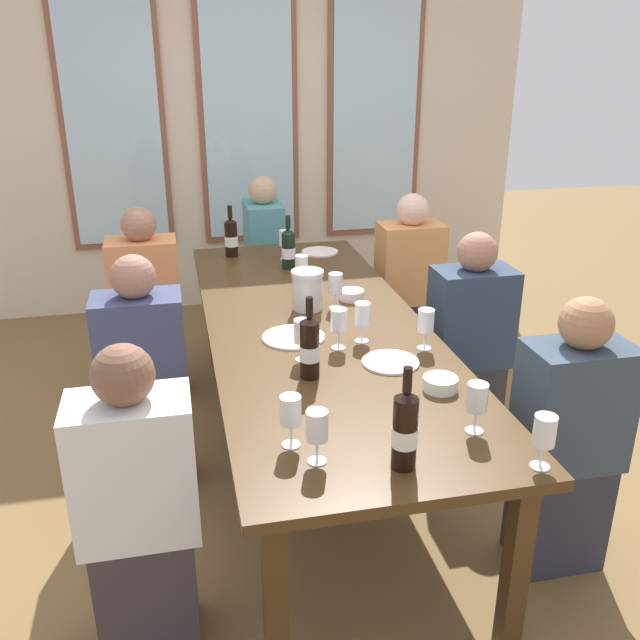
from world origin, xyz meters
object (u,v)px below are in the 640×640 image
(tasting_bowl_1, at_px, (440,384))
(wine_glass_8, at_px, (339,321))
(wine_bottle_2, at_px, (405,429))
(tasting_bowl_0, at_px, (352,295))
(wine_glass_1, at_px, (477,400))
(metal_pitcher, at_px, (307,290))
(white_plate_2, at_px, (293,337))
(wine_bottle_3, at_px, (310,347))
(seated_person_0, at_px, (139,512))
(seated_person_5, at_px, (408,288))
(wine_bottle_0, at_px, (288,249))
(wine_glass_10, at_px, (544,433))
(seated_person_4, at_px, (147,309))
(wine_bottle_1, at_px, (231,237))
(white_plate_0, at_px, (320,252))
(wine_glass_7, at_px, (291,413))
(wine_glass_9, at_px, (302,265))
(seated_person_6, at_px, (265,261))
(seated_person_2, at_px, (144,382))
(wine_glass_6, at_px, (335,285))
(white_plate_1, at_px, (390,362))
(wine_glass_3, at_px, (362,316))
(wine_glass_5, at_px, (426,323))
(seated_person_1, at_px, (567,444))
(dining_table, at_px, (316,336))
(wine_glass_0, at_px, (317,427))
(wine_glass_4, at_px, (285,240))
(seated_person_3, at_px, (469,348))

(tasting_bowl_1, relative_size, wine_glass_8, 0.74)
(wine_bottle_2, xyz_separation_m, tasting_bowl_0, (0.22, 1.44, -0.10))
(wine_bottle_2, bearing_deg, wine_glass_1, 25.78)
(metal_pitcher, bearing_deg, white_plate_2, -110.69)
(wine_bottle_3, height_order, seated_person_0, seated_person_0)
(seated_person_0, distance_m, seated_person_5, 2.44)
(wine_bottle_0, bearing_deg, white_plate_2, -98.79)
(wine_glass_10, distance_m, seated_person_4, 2.51)
(metal_pitcher, bearing_deg, seated_person_5, 43.77)
(white_plate_2, height_order, wine_bottle_1, wine_bottle_1)
(white_plate_0, xyz_separation_m, wine_glass_7, (-0.55, -2.09, 0.11))
(wine_bottle_1, distance_m, wine_glass_9, 0.72)
(tasting_bowl_0, bearing_deg, wine_glass_10, -83.26)
(wine_bottle_1, xyz_separation_m, seated_person_0, (-0.51, -2.08, -0.33))
(wine_bottle_3, height_order, seated_person_5, seated_person_5)
(wine_glass_10, xyz_separation_m, seated_person_6, (-0.42, 2.95, -0.33))
(wine_glass_1, distance_m, seated_person_2, 1.54)
(wine_glass_6, height_order, wine_glass_8, same)
(wine_bottle_0, relative_size, wine_bottle_1, 0.99)
(white_plate_1, xyz_separation_m, wine_glass_3, (-0.05, 0.23, 0.11))
(wine_bottle_0, bearing_deg, white_plate_1, -82.19)
(wine_bottle_0, height_order, wine_glass_1, wine_bottle_0)
(tasting_bowl_0, distance_m, wine_glass_5, 0.66)
(white_plate_2, bearing_deg, wine_bottle_3, -90.79)
(wine_glass_3, distance_m, seated_person_0, 1.20)
(seated_person_0, bearing_deg, seated_person_1, 2.54)
(wine_bottle_2, xyz_separation_m, wine_glass_8, (0.02, 0.88, -0.01))
(dining_table, bearing_deg, wine_glass_5, -43.84)
(dining_table, xyz_separation_m, wine_glass_8, (0.03, -0.29, 0.18))
(tasting_bowl_1, xyz_separation_m, wine_glass_7, (-0.60, -0.25, 0.09))
(wine_glass_0, xyz_separation_m, seated_person_5, (1.01, 2.03, -0.34))
(white_plate_0, bearing_deg, wine_glass_7, -104.76)
(seated_person_1, height_order, seated_person_6, same)
(white_plate_1, height_order, wine_glass_7, wine_glass_7)
(metal_pitcher, xyz_separation_m, wine_glass_3, (0.15, -0.43, 0.02))
(wine_glass_4, distance_m, seated_person_1, 2.05)
(wine_bottle_2, height_order, wine_glass_6, wine_bottle_2)
(metal_pitcher, bearing_deg, wine_glass_9, 83.70)
(dining_table, xyz_separation_m, seated_person_3, (0.78, 0.04, -0.15))
(wine_glass_3, relative_size, wine_glass_8, 1.00)
(seated_person_5, bearing_deg, wine_glass_0, -116.43)
(metal_pitcher, height_order, wine_glass_5, metal_pitcher)
(metal_pitcher, relative_size, wine_bottle_2, 0.58)
(wine_bottle_1, relative_size, wine_glass_7, 1.75)
(wine_bottle_0, relative_size, wine_glass_7, 1.74)
(wine_glass_6, relative_size, seated_person_1, 0.16)
(wine_glass_0, distance_m, wine_glass_10, 0.67)
(white_plate_0, distance_m, wine_glass_1, 2.14)
(wine_glass_0, distance_m, wine_glass_3, 0.93)
(wine_bottle_2, xyz_separation_m, seated_person_0, (-0.80, 0.24, -0.34))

